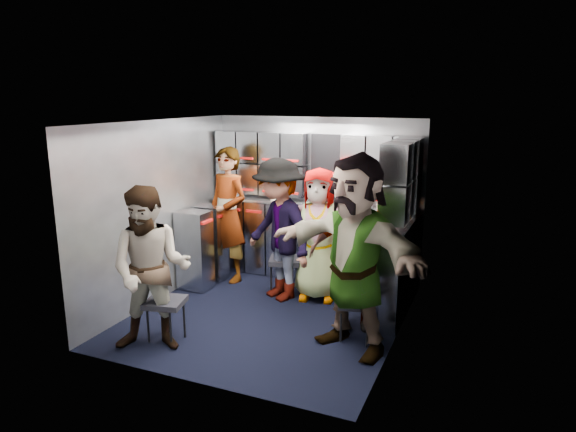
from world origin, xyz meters
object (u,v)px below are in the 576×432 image
at_px(attendant_standing, 228,215).
at_px(attendant_arc_a, 151,270).
at_px(attendant_arc_c, 318,234).
at_px(jump_seat_mid_right, 358,285).
at_px(attendant_arc_d, 354,254).
at_px(attendant_arc_b, 279,230).
at_px(attendant_arc_e, 354,254).
at_px(jump_seat_near_left, 165,304).
at_px(jump_seat_near_right, 358,304).
at_px(jump_seat_center, 323,263).
at_px(jump_seat_mid_left, 285,262).

bearing_deg(attendant_standing, attendant_arc_a, -62.62).
bearing_deg(attendant_arc_c, jump_seat_mid_right, -44.17).
relative_size(jump_seat_mid_right, attendant_arc_d, 0.28).
height_order(attendant_arc_b, attendant_arc_d, attendant_arc_b).
bearing_deg(attendant_arc_e, attendant_arc_a, -133.12).
xyz_separation_m(jump_seat_near_left, jump_seat_near_right, (1.73, 0.74, -0.00)).
xyz_separation_m(attendant_standing, attendant_arc_e, (2.02, -1.22, 0.07)).
distance_m(jump_seat_near_left, jump_seat_center, 2.06).
xyz_separation_m(jump_seat_near_right, attendant_arc_d, (-0.13, 0.30, 0.41)).
height_order(jump_seat_mid_right, attendant_arc_a, attendant_arc_a).
bearing_deg(jump_seat_center, attendant_arc_a, -116.83).
bearing_deg(attendant_arc_c, attendant_arc_a, -129.15).
bearing_deg(attendant_arc_e, attendant_arc_c, 148.20).
xyz_separation_m(jump_seat_mid_left, attendant_arc_d, (1.02, -0.59, 0.40)).
distance_m(jump_seat_near_right, attendant_arc_e, 0.60).
distance_m(jump_seat_center, attendant_arc_d, 1.06).
xyz_separation_m(jump_seat_mid_right, attendant_arc_d, (0.00, -0.18, 0.40)).
bearing_deg(jump_seat_center, jump_seat_mid_left, -157.29).
bearing_deg(jump_seat_center, attendant_arc_b, -139.88).
bearing_deg(attendant_arc_e, jump_seat_center, 144.17).
distance_m(jump_seat_mid_left, jump_seat_mid_right, 1.10).
xyz_separation_m(attendant_arc_b, attendant_arc_c, (0.42, 0.18, -0.06)).
bearing_deg(jump_seat_near_left, attendant_standing, 99.18).
height_order(jump_seat_near_left, attendant_arc_d, attendant_arc_d).
relative_size(attendant_arc_a, attendant_arc_d, 1.00).
xyz_separation_m(jump_seat_mid_right, jump_seat_near_right, (0.13, -0.48, -0.02)).
bearing_deg(attendant_arc_b, attendant_arc_a, -78.86).
xyz_separation_m(jump_seat_center, attendant_arc_b, (-0.42, -0.36, 0.46)).
bearing_deg(jump_seat_mid_left, jump_seat_near_right, -37.67).
xyz_separation_m(jump_seat_mid_left, jump_seat_center, (0.42, 0.18, -0.01)).
distance_m(jump_seat_near_left, attendant_arc_a, 0.45).
relative_size(jump_seat_near_left, jump_seat_mid_left, 0.95).
height_order(attendant_arc_d, attendant_arc_e, attendant_arc_e).
height_order(jump_seat_mid_right, attendant_arc_b, attendant_arc_b).
bearing_deg(attendant_arc_d, attendant_arc_a, -165.92).
distance_m(jump_seat_mid_left, attendant_arc_e, 1.67).
height_order(jump_seat_near_left, attendant_standing, attendant_standing).
bearing_deg(attendant_arc_e, jump_seat_near_right, 113.88).
bearing_deg(jump_seat_mid_left, jump_seat_near_left, -109.59).
distance_m(jump_seat_center, jump_seat_mid_right, 0.84).
distance_m(jump_seat_mid_left, attendant_arc_a, 1.94).
distance_m(jump_seat_mid_left, attendant_arc_d, 1.25).
bearing_deg(attendant_arc_c, jump_seat_mid_left, 169.61).
distance_m(jump_seat_near_right, attendant_standing, 2.32).
xyz_separation_m(jump_seat_center, attendant_arc_a, (-1.00, -1.98, 0.41)).
relative_size(jump_seat_mid_right, attendant_standing, 0.25).
relative_size(jump_seat_near_right, attendant_arc_a, 0.27).
bearing_deg(attendant_arc_c, jump_seat_center, 79.94).
relative_size(jump_seat_center, attendant_arc_d, 0.27).
xyz_separation_m(jump_seat_near_left, attendant_arc_a, (-0.00, -0.18, 0.41)).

